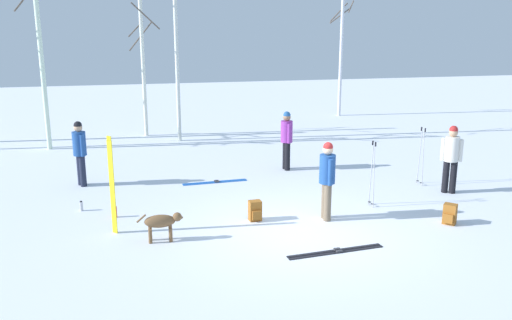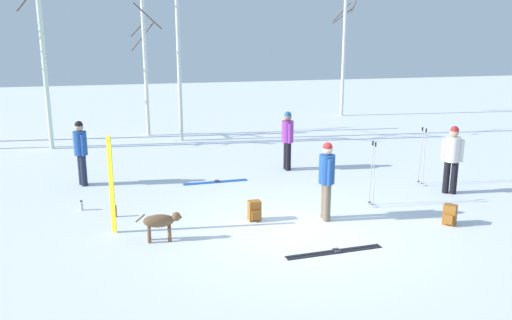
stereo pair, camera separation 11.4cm
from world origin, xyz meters
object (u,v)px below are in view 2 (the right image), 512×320
person_2 (81,149)px  water_bottle_1 (115,211)px  person_1 (288,137)px  birch_tree_5 (345,31)px  backpack_0 (450,215)px  birch_tree_3 (145,62)px  person_0 (452,155)px  ski_pair_lying_1 (334,252)px  dog (161,222)px  person_3 (327,176)px  birch_tree_4 (178,30)px  backpack_1 (255,211)px  ski_poles_0 (373,172)px  ski_pair_planted_0 (111,185)px  ski_poles_1 (422,155)px  ski_pair_lying_0 (216,182)px  birch_tree_2 (41,29)px  water_bottle_0 (82,206)px

person_2 → water_bottle_1: size_ratio=6.42×
person_1 → birch_tree_5: birch_tree_5 is taller
backpack_0 → birch_tree_3: bearing=117.6°
person_0 → ski_pair_lying_1: (-4.13, -2.76, -0.97)m
person_0 → dog: size_ratio=1.91×
person_3 → birch_tree_4: bearing=104.0°
ski_pair_lying_1 → dog: bearing=157.2°
ski_pair_lying_1 → backpack_1: size_ratio=4.35×
person_2 → ski_poles_0: size_ratio=1.11×
birch_tree_4 → birch_tree_5: 8.81m
dog → ski_pair_lying_1: dog is taller
person_2 → dog: size_ratio=1.91×
ski_poles_0 → birch_tree_5: (4.27, 12.40, 3.05)m
ski_pair_planted_0 → birch_tree_4: size_ratio=0.26×
ski_pair_planted_0 → backpack_0: bearing=-9.5°
person_0 → backpack_1: (-5.20, -0.78, -0.77)m
ski_poles_1 → water_bottle_1: 7.87m
dog → birch_tree_4: 10.15m
person_0 → birch_tree_3: size_ratio=0.32×
ski_pair_lying_1 → birch_tree_3: birch_tree_3 is taller
backpack_0 → backpack_1: same height
person_3 → ski_poles_0: 1.48m
ski_poles_0 → ski_poles_1: size_ratio=1.00×
ski_pair_lying_0 → birch_tree_2: birch_tree_2 is taller
person_3 → birch_tree_5: (5.62, 12.99, 2.89)m
person_0 → backpack_1: size_ratio=3.90×
backpack_0 → water_bottle_1: size_ratio=1.65×
person_3 → ski_pair_lying_0: bearing=119.3°
person_0 → ski_pair_lying_1: person_0 is taller
dog → ski_poles_1: bearing=18.4°
birch_tree_5 → ski_poles_1: bearing=-101.5°
birch_tree_2 → person_0: bearing=-36.2°
person_0 → backpack_1: person_0 is taller
water_bottle_1 → birch_tree_3: birch_tree_3 is taller
ski_poles_0 → birch_tree_4: birch_tree_4 is taller
ski_pair_lying_0 → backpack_1: 3.09m
person_3 → dog: (-3.53, -0.39, -0.59)m
birch_tree_2 → person_1: bearing=-32.4°
ski_pair_lying_0 → birch_tree_5: 12.81m
person_1 → ski_poles_1: (3.00, -2.30, -0.16)m
ski_pair_lying_1 → birch_tree_5: birch_tree_5 is taller
person_1 → ski_pair_lying_0: size_ratio=0.98×
backpack_0 → birch_tree_2: birch_tree_2 is taller
birch_tree_4 → birch_tree_5: bearing=26.8°
birch_tree_4 → birch_tree_5: (7.87, 3.97, -0.08)m
ski_poles_1 → person_0: bearing=-68.4°
water_bottle_1 → water_bottle_0: bearing=140.8°
ski_pair_planted_0 → dog: bearing=-35.4°
birch_tree_3 → birch_tree_2: bearing=-154.4°
person_1 → person_3: 4.21m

